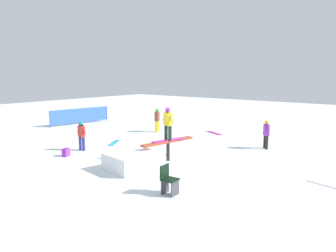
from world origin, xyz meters
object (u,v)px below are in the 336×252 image
backpack_on_snow (66,152)px  loose_snowboard_magenta (214,133)px  bystander_red (82,134)px  folding_chair (169,181)px  rail_feature (168,143)px  main_rider_on_rail (168,124)px  bystander_brown (157,119)px  loose_snowboard_white (329,185)px  bystander_purple (266,133)px  loose_snowboard_cyan (114,143)px

backpack_on_snow → loose_snowboard_magenta: bearing=146.2°
bystander_red → folding_chair: size_ratio=1.54×
rail_feature → bystander_red: 4.38m
rail_feature → main_rider_on_rail: 0.79m
bystander_brown → loose_snowboard_white: bearing=51.9°
rail_feature → loose_snowboard_magenta: 6.79m
folding_chair → backpack_on_snow: (0.76, 6.25, -0.24)m
folding_chair → main_rider_on_rail: bearing=34.6°
rail_feature → folding_chair: size_ratio=3.01×
loose_snowboard_magenta → backpack_on_snow: bearing=-79.1°
folding_chair → bystander_brown: bearing=38.0°
bystander_red → backpack_on_snow: bearing=107.3°
rail_feature → bystander_brown: bearing=53.1°
bystander_purple → loose_snowboard_cyan: size_ratio=0.97×
main_rider_on_rail → rail_feature: bearing=0.0°
bystander_red → backpack_on_snow: 1.30m
rail_feature → backpack_on_snow: size_ratio=7.79×
loose_snowboard_cyan → loose_snowboard_magenta: (5.62, -2.61, 0.00)m
bystander_red → loose_snowboard_white: (1.89, -10.18, -0.75)m
folding_chair → loose_snowboard_magenta: bearing=18.8°
bystander_red → main_rider_on_rail: bearing=-165.9°
main_rider_on_rail → loose_snowboard_cyan: size_ratio=1.07×
rail_feature → bystander_purple: bearing=-17.9°
loose_snowboard_white → backpack_on_snow: 10.28m
loose_snowboard_white → backpack_on_snow: backpack_on_snow is taller
main_rider_on_rail → folding_chair: main_rider_on_rail is taller
main_rider_on_rail → loose_snowboard_white: size_ratio=1.10×
rail_feature → bystander_brown: (4.77, 4.62, 0.08)m
bystander_red → loose_snowboard_magenta: (7.62, -2.59, -0.75)m
loose_snowboard_cyan → backpack_on_snow: 3.13m
bystander_red → loose_snowboard_cyan: size_ratio=0.96×
bystander_red → loose_snowboard_white: bystander_red is taller
bystander_purple → rail_feature: bearing=110.6°
loose_snowboard_cyan → main_rider_on_rail: bearing=-133.7°
bystander_purple → loose_snowboard_magenta: 4.51m
rail_feature → bystander_purple: (4.56, -2.32, 0.05)m
main_rider_on_rail → bystander_brown: size_ratio=1.06×
rail_feature → loose_snowboard_cyan: size_ratio=1.88×
bystander_red → loose_snowboard_white: size_ratio=0.99×
folding_chair → loose_snowboard_cyan: bearing=55.6°
bystander_red → folding_chair: (-1.87, -6.60, -0.35)m
backpack_on_snow → loose_snowboard_cyan: bearing=167.4°
rail_feature → folding_chair: bearing=-132.4°
bystander_purple → folding_chair: bystander_purple is taller
bystander_brown → loose_snowboard_cyan: bystander_brown is taller
loose_snowboard_white → bystander_purple: bearing=146.7°
bystander_brown → loose_snowboard_magenta: bystander_brown is taller
rail_feature → loose_snowboard_cyan: rail_feature is taller
rail_feature → folding_chair: (-2.94, -2.35, -0.30)m
main_rider_on_rail → loose_snowboard_white: 6.17m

